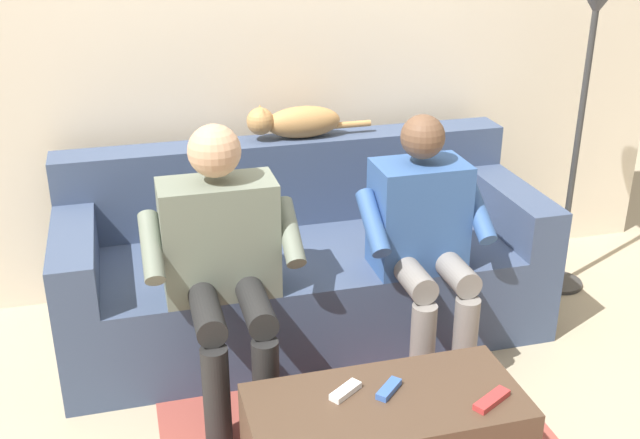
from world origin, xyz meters
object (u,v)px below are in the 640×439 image
object	(u,v)px
remote_white	(345,391)
floor_lamp	(594,20)
couch	(302,265)
remote_blue	(389,389)
remote_red	(492,400)
person_left_seated	(424,231)
cat_on_backrest	(295,122)
person_right_seated	(223,253)

from	to	relation	value
remote_white	floor_lamp	size ratio (longest dim) A/B	0.08
couch	remote_blue	xyz separation A→B (m)	(-0.02, 1.11, 0.09)
remote_white	remote_blue	bearing A→B (deg)	134.48
couch	remote_blue	bearing A→B (deg)	91.02
floor_lamp	couch	bearing A→B (deg)	0.20
remote_red	floor_lamp	world-z (taller)	floor_lamp
person_left_seated	remote_blue	xyz separation A→B (m)	(0.39, 0.70, -0.21)
couch	remote_blue	distance (m)	1.11
couch	remote_white	distance (m)	1.09
remote_red	floor_lamp	distance (m)	1.88
couch	person_left_seated	world-z (taller)	person_left_seated
couch	cat_on_backrest	distance (m)	0.66
person_right_seated	floor_lamp	xyz separation A→B (m)	(-1.76, -0.44, 0.72)
person_left_seated	person_right_seated	xyz separation A→B (m)	(0.82, 0.02, 0.01)
person_left_seated	remote_white	size ratio (longest dim) A/B	8.73
person_right_seated	cat_on_backrest	world-z (taller)	person_right_seated
couch	remote_red	xyz separation A→B (m)	(-0.32, 1.25, 0.09)
remote_white	remote_blue	distance (m)	0.14
person_left_seated	cat_on_backrest	bearing A→B (deg)	-61.65
cat_on_backrest	remote_red	bearing A→B (deg)	100.29
person_right_seated	remote_blue	world-z (taller)	person_right_seated
remote_white	remote_red	world-z (taller)	same
couch	remote_white	xyz separation A→B (m)	(0.12, 1.08, 0.09)
person_right_seated	remote_red	xyz separation A→B (m)	(-0.73, 0.81, -0.23)
remote_white	floor_lamp	world-z (taller)	floor_lamp
couch	person_left_seated	distance (m)	0.66
remote_white	cat_on_backrest	bearing A→B (deg)	-131.52
person_right_seated	cat_on_backrest	distance (m)	0.88
person_left_seated	couch	bearing A→B (deg)	-45.22
person_left_seated	remote_red	world-z (taller)	person_left_seated
person_right_seated	remote_blue	xyz separation A→B (m)	(-0.43, 0.67, -0.23)
remote_blue	floor_lamp	bearing A→B (deg)	176.02
person_right_seated	remote_white	size ratio (longest dim) A/B	8.96
couch	person_left_seated	bearing A→B (deg)	134.78
remote_blue	floor_lamp	size ratio (longest dim) A/B	0.08
remote_blue	remote_red	bearing A→B (deg)	111.08
remote_blue	remote_white	bearing A→B (deg)	-54.56
couch	cat_on_backrest	size ratio (longest dim) A/B	3.58
couch	person_right_seated	xyz separation A→B (m)	(0.41, 0.43, 0.32)
person_right_seated	remote_red	bearing A→B (deg)	131.79
remote_blue	person_left_seated	bearing A→B (deg)	-163.22
cat_on_backrest	remote_white	distance (m)	1.46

